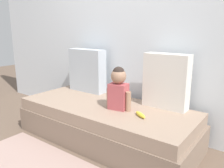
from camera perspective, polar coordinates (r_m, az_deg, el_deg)
name	(u,v)px	position (r m, az deg, el deg)	size (l,w,h in m)	color
ground_plane	(106,139)	(2.67, -1.63, -13.60)	(12.00, 12.00, 0.00)	brown
back_wall	(133,23)	(2.83, 5.35, 14.91)	(5.22, 0.10, 2.57)	silver
couch	(105,122)	(2.58, -1.66, -9.61)	(2.02, 0.84, 0.41)	#826C5B
throw_pillow_left	(87,70)	(3.03, -6.24, 3.40)	(0.52, 0.16, 0.56)	#B2BCC6
throw_pillow_right	(166,81)	(2.42, 13.43, 0.70)	(0.47, 0.16, 0.57)	silver
toddler	(118,88)	(2.33, 1.63, -0.98)	(0.30, 0.17, 0.45)	#B24C51
banana	(140,115)	(2.19, 7.14, -7.63)	(0.17, 0.04, 0.04)	yellow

